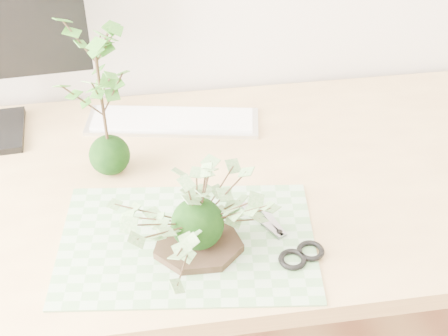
{
  "coord_description": "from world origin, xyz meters",
  "views": [
    {
      "loc": [
        -0.13,
        0.26,
        1.53
      ],
      "look_at": [
        0.0,
        1.14,
        0.84
      ],
      "focal_mm": 50.0,
      "sensor_mm": 36.0,
      "label": 1
    }
  ],
  "objects_px": {
    "desk": "(182,216)",
    "ivy_kokedama": "(197,205)",
    "maple_kokedama": "(97,67)",
    "keyboard": "(173,121)"
  },
  "relations": [
    {
      "from": "desk",
      "to": "ivy_kokedama",
      "type": "height_order",
      "value": "ivy_kokedama"
    },
    {
      "from": "maple_kokedama",
      "to": "keyboard",
      "type": "xyz_separation_m",
      "value": [
        0.14,
        0.16,
        -0.23
      ]
    },
    {
      "from": "desk",
      "to": "ivy_kokedama",
      "type": "bearing_deg",
      "value": -85.79
    },
    {
      "from": "desk",
      "to": "ivy_kokedama",
      "type": "relative_size",
      "value": 4.86
    },
    {
      "from": "desk",
      "to": "maple_kokedama",
      "type": "xyz_separation_m",
      "value": [
        -0.14,
        0.06,
        0.33
      ]
    },
    {
      "from": "maple_kokedama",
      "to": "keyboard",
      "type": "height_order",
      "value": "maple_kokedama"
    },
    {
      "from": "ivy_kokedama",
      "to": "maple_kokedama",
      "type": "relative_size",
      "value": 0.95
    },
    {
      "from": "ivy_kokedama",
      "to": "maple_kokedama",
      "type": "xyz_separation_m",
      "value": [
        -0.15,
        0.25,
        0.13
      ]
    },
    {
      "from": "ivy_kokedama",
      "to": "keyboard",
      "type": "bearing_deg",
      "value": 91.43
    },
    {
      "from": "keyboard",
      "to": "desk",
      "type": "bearing_deg",
      "value": -80.46
    }
  ]
}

